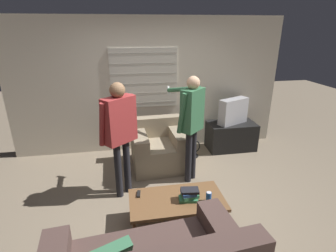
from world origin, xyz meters
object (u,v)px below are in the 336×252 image
Objects in this scene: armchair_beige at (159,148)px; tv at (233,111)px; floor_fan at (193,149)px; person_left_standing at (119,127)px; soda_can at (209,197)px; coffee_table at (177,201)px; book_stack at (189,195)px; spare_remote at (139,194)px; person_right_standing at (191,117)px.

tv reaches higher than armchair_beige.
armchair_beige is 0.76m from floor_fan.
tv is 2.50m from person_left_standing.
tv is 5.15× the size of soda_can.
person_left_standing is 4.98× the size of floor_fan.
soda_can is at bearing -17.03° from coffee_table.
person_left_standing is 6.69× the size of book_stack.
soda_can is (0.36, -0.11, 0.10)m from coffee_table.
spare_remote is (-0.59, 0.21, -0.06)m from book_stack.
tv is at bearing 49.64° from spare_remote.
coffee_table is 3.42× the size of floor_fan.
person_left_standing is at bearing 148.39° from person_right_standing.
spare_remote is at bearing -111.95° from person_left_standing.
person_left_standing is 0.99× the size of person_right_standing.
person_right_standing is 13.47× the size of soda_can.
book_stack is at bearing -18.11° from coffee_table.
spare_remote is at bearing 69.75° from armchair_beige.
person_right_standing reaches higher than person_left_standing.
coffee_table is at bearing -12.77° from spare_remote.
person_left_standing is (-0.64, -0.76, 0.74)m from armchair_beige.
person_right_standing reaches higher than tv.
book_stack is 0.23m from soda_can.
coffee_table is 1.31m from person_right_standing.
floor_fan is at bearing 79.93° from soda_can.
person_right_standing is (0.42, 1.00, 0.72)m from coffee_table.
person_right_standing is 12.67× the size of spare_remote.
armchair_beige is at bearing 90.14° from coffee_table.
tv is at bearing 14.31° from floor_fan.
soda_can is (0.22, -0.07, -0.01)m from book_stack.
spare_remote is 1.99m from floor_fan.
coffee_table is 1.78× the size of tv.
armchair_beige is at bearing 102.41° from soda_can.
spare_remote is (-0.45, -1.40, 0.06)m from armchair_beige.
person_right_standing reaches higher than spare_remote.
spare_remote is at bearing 160.45° from book_stack.
person_right_standing is at bearing 86.91° from soda_can.
armchair_beige is at bearing 84.99° from person_right_standing.
person_left_standing is (-2.19, -1.19, 0.27)m from tv.
soda_can reaches higher than floor_fan.
coffee_table is 0.39m from soda_can.
coffee_table is at bearing -89.81° from person_left_standing.
soda_can is 0.37× the size of floor_fan.
floor_fan is at bearing -165.55° from armchair_beige.
person_right_standing reaches higher than soda_can.
person_right_standing is at bearing -27.86° from person_left_standing.
floor_fan is at bearing -2.89° from person_left_standing.
person_left_standing reaches higher than spare_remote.
armchair_beige is at bearing 95.10° from book_stack.
person_left_standing is 0.95m from spare_remote.
person_left_standing is 1.50m from soda_can.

